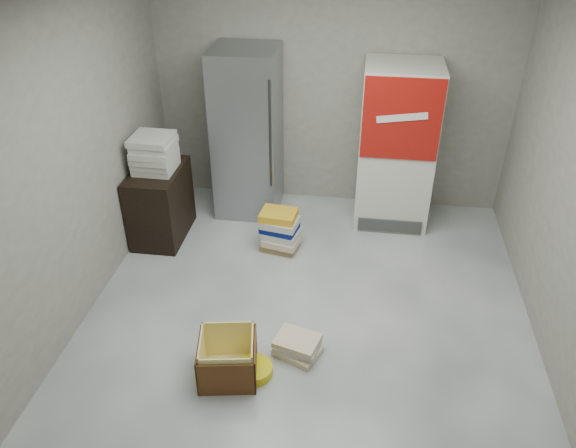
{
  "coord_description": "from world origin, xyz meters",
  "views": [
    {
      "loc": [
        0.37,
        -3.58,
        3.46
      ],
      "look_at": [
        -0.24,
        0.7,
        0.71
      ],
      "focal_mm": 35.0,
      "sensor_mm": 36.0,
      "label": 1
    }
  ],
  "objects_px": {
    "coke_cooler": "(396,146)",
    "wood_shelf": "(160,203)",
    "phonebook_stack_main": "(280,231)",
    "cardboard_box": "(228,360)",
    "steel_fridge": "(248,134)"
  },
  "relations": [
    {
      "from": "cardboard_box",
      "to": "steel_fridge",
      "type": "bearing_deg",
      "value": 87.64
    },
    {
      "from": "phonebook_stack_main",
      "to": "cardboard_box",
      "type": "height_order",
      "value": "phonebook_stack_main"
    },
    {
      "from": "phonebook_stack_main",
      "to": "cardboard_box",
      "type": "xyz_separation_m",
      "value": [
        -0.14,
        -1.81,
        -0.07
      ]
    },
    {
      "from": "phonebook_stack_main",
      "to": "cardboard_box",
      "type": "distance_m",
      "value": 1.82
    },
    {
      "from": "steel_fridge",
      "to": "wood_shelf",
      "type": "relative_size",
      "value": 2.37
    },
    {
      "from": "steel_fridge",
      "to": "cardboard_box",
      "type": "distance_m",
      "value": 2.77
    },
    {
      "from": "wood_shelf",
      "to": "phonebook_stack_main",
      "type": "relative_size",
      "value": 1.77
    },
    {
      "from": "wood_shelf",
      "to": "cardboard_box",
      "type": "xyz_separation_m",
      "value": [
        1.18,
        -1.9,
        -0.25
      ]
    },
    {
      "from": "coke_cooler",
      "to": "cardboard_box",
      "type": "bearing_deg",
      "value": -116.39
    },
    {
      "from": "coke_cooler",
      "to": "cardboard_box",
      "type": "distance_m",
      "value": 3.02
    },
    {
      "from": "coke_cooler",
      "to": "cardboard_box",
      "type": "xyz_separation_m",
      "value": [
        -1.3,
        -2.62,
        -0.75
      ]
    },
    {
      "from": "steel_fridge",
      "to": "coke_cooler",
      "type": "bearing_deg",
      "value": -0.18
    },
    {
      "from": "coke_cooler",
      "to": "wood_shelf",
      "type": "xyz_separation_m",
      "value": [
        -2.48,
        -0.72,
        -0.5
      ]
    },
    {
      "from": "coke_cooler",
      "to": "wood_shelf",
      "type": "distance_m",
      "value": 2.63
    },
    {
      "from": "steel_fridge",
      "to": "phonebook_stack_main",
      "type": "relative_size",
      "value": 4.21
    }
  ]
}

